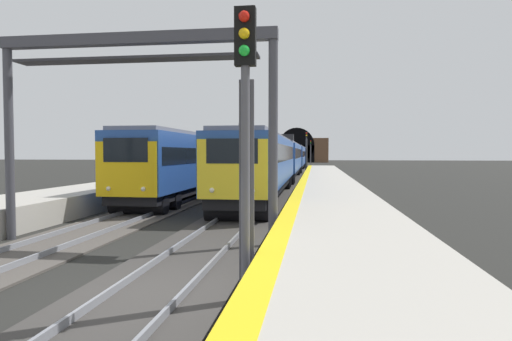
{
  "coord_description": "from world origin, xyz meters",
  "views": [
    {
      "loc": [
        -8.22,
        -3.21,
        2.82
      ],
      "look_at": [
        14.93,
        -0.06,
        1.88
      ],
      "focal_mm": 30.92,
      "sensor_mm": 36.0,
      "label": 1
    }
  ],
  "objects_px": {
    "train_adjacent_platform": "(227,159)",
    "railway_signal_mid": "(306,149)",
    "railway_signal_far": "(311,150)",
    "railway_signal_near": "(246,127)",
    "overhead_signal_gantry": "(135,83)",
    "catenary_mast_far": "(239,145)",
    "train_main_approaching": "(291,157)"
  },
  "relations": [
    {
      "from": "train_adjacent_platform",
      "to": "railway_signal_mid",
      "type": "height_order",
      "value": "railway_signal_mid"
    },
    {
      "from": "train_adjacent_platform",
      "to": "railway_signal_far",
      "type": "xyz_separation_m",
      "value": [
        70.83,
        -6.6,
        1.29
      ]
    },
    {
      "from": "railway_signal_near",
      "to": "railway_signal_mid",
      "type": "relative_size",
      "value": 0.96
    },
    {
      "from": "railway_signal_mid",
      "to": "railway_signal_near",
      "type": "bearing_deg",
      "value": 0.0
    },
    {
      "from": "overhead_signal_gantry",
      "to": "catenary_mast_far",
      "type": "xyz_separation_m",
      "value": [
        67.49,
        8.53,
        -0.68
      ]
    },
    {
      "from": "catenary_mast_far",
      "to": "train_main_approaching",
      "type": "bearing_deg",
      "value": -155.24
    },
    {
      "from": "railway_signal_near",
      "to": "catenary_mast_far",
      "type": "xyz_separation_m",
      "value": [
        72.57,
        12.79,
        1.01
      ]
    },
    {
      "from": "overhead_signal_gantry",
      "to": "catenary_mast_far",
      "type": "relative_size",
      "value": 1.06
    },
    {
      "from": "railway_signal_mid",
      "to": "catenary_mast_far",
      "type": "xyz_separation_m",
      "value": [
        19.88,
        12.79,
        0.98
      ]
    },
    {
      "from": "railway_signal_far",
      "to": "overhead_signal_gantry",
      "type": "relative_size",
      "value": 0.68
    },
    {
      "from": "railway_signal_near",
      "to": "railway_signal_mid",
      "type": "height_order",
      "value": "railway_signal_mid"
    },
    {
      "from": "train_adjacent_platform",
      "to": "railway_signal_near",
      "type": "relative_size",
      "value": 7.76
    },
    {
      "from": "train_main_approaching",
      "to": "railway_signal_near",
      "type": "xyz_separation_m",
      "value": [
        -49.03,
        -1.93,
        1.04
      ]
    },
    {
      "from": "railway_signal_near",
      "to": "overhead_signal_gantry",
      "type": "distance_m",
      "value": 6.85
    },
    {
      "from": "railway_signal_mid",
      "to": "railway_signal_far",
      "type": "height_order",
      "value": "railway_signal_far"
    },
    {
      "from": "train_main_approaching",
      "to": "railway_signal_near",
      "type": "bearing_deg",
      "value": 1.95
    },
    {
      "from": "train_adjacent_platform",
      "to": "railway_signal_mid",
      "type": "relative_size",
      "value": 7.41
    },
    {
      "from": "train_main_approaching",
      "to": "train_adjacent_platform",
      "type": "height_order",
      "value": "train_adjacent_platform"
    },
    {
      "from": "train_main_approaching",
      "to": "train_adjacent_platform",
      "type": "bearing_deg",
      "value": -14.77
    },
    {
      "from": "train_adjacent_platform",
      "to": "overhead_signal_gantry",
      "type": "bearing_deg",
      "value": 5.57
    },
    {
      "from": "train_main_approaching",
      "to": "railway_signal_mid",
      "type": "relative_size",
      "value": 14.38
    },
    {
      "from": "train_main_approaching",
      "to": "overhead_signal_gantry",
      "type": "height_order",
      "value": "overhead_signal_gantry"
    },
    {
      "from": "train_main_approaching",
      "to": "overhead_signal_gantry",
      "type": "bearing_deg",
      "value": -3.35
    },
    {
      "from": "train_main_approaching",
      "to": "railway_signal_far",
      "type": "xyz_separation_m",
      "value": [
        52.73,
        -1.93,
        1.34
      ]
    },
    {
      "from": "catenary_mast_far",
      "to": "overhead_signal_gantry",
      "type": "bearing_deg",
      "value": -172.8
    },
    {
      "from": "train_adjacent_platform",
      "to": "overhead_signal_gantry",
      "type": "distance_m",
      "value": 26.08
    },
    {
      "from": "train_adjacent_platform",
      "to": "railway_signal_near",
      "type": "distance_m",
      "value": 31.63
    },
    {
      "from": "train_adjacent_platform",
      "to": "railway_signal_near",
      "type": "bearing_deg",
      "value": 12.46
    },
    {
      "from": "train_adjacent_platform",
      "to": "catenary_mast_far",
      "type": "bearing_deg",
      "value": -171.13
    },
    {
      "from": "railway_signal_near",
      "to": "railway_signal_mid",
      "type": "distance_m",
      "value": 52.69
    },
    {
      "from": "train_adjacent_platform",
      "to": "overhead_signal_gantry",
      "type": "xyz_separation_m",
      "value": [
        -25.83,
        -2.33,
        2.67
      ]
    },
    {
      "from": "catenary_mast_far",
      "to": "railway_signal_far",
      "type": "bearing_deg",
      "value": -23.68
    }
  ]
}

